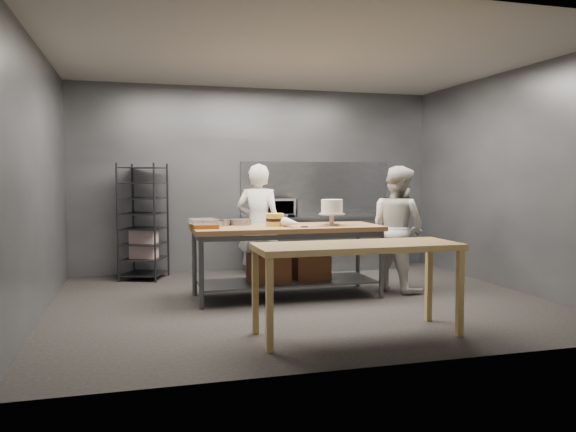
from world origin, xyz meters
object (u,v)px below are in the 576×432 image
(speed_rack, at_px, (143,223))
(frosted_cake_stand, at_px, (332,209))
(chef_right, at_px, (398,229))
(microwave, at_px, (278,207))
(work_table, at_px, (287,253))
(layer_cake, at_px, (275,220))
(chef_behind, at_px, (259,226))
(near_counter, at_px, (357,252))

(speed_rack, relative_size, frosted_cake_stand, 5.15)
(chef_right, bearing_deg, microwave, 9.92)
(work_table, relative_size, layer_cake, 10.55)
(chef_behind, xyz_separation_m, microwave, (0.58, 1.16, 0.19))
(near_counter, xyz_separation_m, chef_right, (1.36, 1.88, 0.03))
(layer_cake, bearing_deg, microwave, 74.39)
(chef_behind, distance_m, frosted_cake_stand, 1.18)
(near_counter, xyz_separation_m, frosted_cake_stand, (0.37, 1.76, 0.33))
(chef_behind, bearing_deg, speed_rack, -10.28)
(chef_behind, height_order, microwave, chef_behind)
(chef_right, bearing_deg, work_table, 68.26)
(chef_behind, bearing_deg, microwave, -91.72)
(microwave, xyz_separation_m, frosted_cake_stand, (0.20, -2.01, 0.09))
(work_table, bearing_deg, chef_right, 0.51)
(speed_rack, height_order, chef_behind, speed_rack)
(work_table, relative_size, chef_behind, 1.39)
(chef_right, relative_size, layer_cake, 7.43)
(work_table, xyz_separation_m, layer_cake, (-0.15, 0.02, 0.43))
(speed_rack, bearing_deg, near_counter, -62.10)
(work_table, relative_size, chef_right, 1.42)
(near_counter, height_order, layer_cake, layer_cake)
(chef_right, distance_m, frosted_cake_stand, 1.04)
(chef_behind, relative_size, frosted_cake_stand, 5.08)
(speed_rack, bearing_deg, frosted_cake_stand, -39.76)
(work_table, distance_m, speed_rack, 2.54)
(work_table, distance_m, frosted_cake_stand, 0.81)
(microwave, bearing_deg, frosted_cake_stand, -84.39)
(near_counter, relative_size, chef_behind, 1.16)
(chef_behind, xyz_separation_m, frosted_cake_stand, (0.78, -0.85, 0.27))
(near_counter, xyz_separation_m, chef_behind, (-0.41, 2.60, 0.05))
(near_counter, bearing_deg, chef_right, 54.02)
(chef_right, height_order, microwave, chef_right)
(work_table, distance_m, chef_behind, 0.82)
(work_table, relative_size, speed_rack, 1.37)
(speed_rack, distance_m, chef_right, 3.78)
(work_table, xyz_separation_m, near_counter, (0.20, -1.86, 0.24))
(near_counter, xyz_separation_m, layer_cake, (-0.36, 1.88, 0.19))
(near_counter, relative_size, microwave, 3.69)
(microwave, relative_size, frosted_cake_stand, 1.59)
(frosted_cake_stand, bearing_deg, microwave, 95.61)
(chef_right, height_order, frosted_cake_stand, chef_right)
(chef_behind, height_order, frosted_cake_stand, chef_behind)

